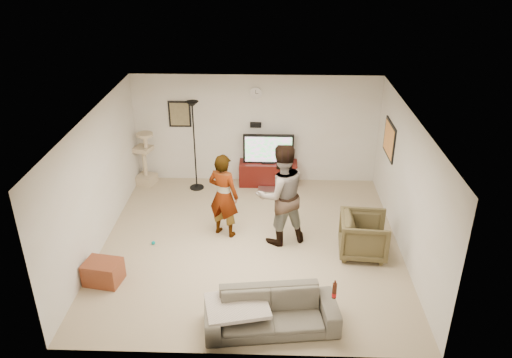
{
  "coord_description": "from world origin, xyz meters",
  "views": [
    {
      "loc": [
        0.36,
        -7.94,
        5.27
      ],
      "look_at": [
        0.09,
        0.2,
        1.26
      ],
      "focal_mm": 35.41,
      "sensor_mm": 36.0,
      "label": 1
    }
  ],
  "objects_px": {
    "tv": "(268,149)",
    "person_right": "(281,195)",
    "tv_stand": "(268,173)",
    "sofa": "(271,312)",
    "armchair": "(364,235)",
    "cat_tree": "(144,158)",
    "side_table": "(103,272)",
    "floor_lamp": "(195,146)",
    "person_left": "(224,196)",
    "beer_bottle": "(334,291)"
  },
  "relations": [
    {
      "from": "tv",
      "to": "floor_lamp",
      "type": "relative_size",
      "value": 0.55
    },
    {
      "from": "tv_stand",
      "to": "beer_bottle",
      "type": "relative_size",
      "value": 5.26
    },
    {
      "from": "floor_lamp",
      "to": "cat_tree",
      "type": "relative_size",
      "value": 1.62
    },
    {
      "from": "cat_tree",
      "to": "floor_lamp",
      "type": "bearing_deg",
      "value": -9.52
    },
    {
      "from": "tv",
      "to": "person_right",
      "type": "height_order",
      "value": "person_right"
    },
    {
      "from": "floor_lamp",
      "to": "sofa",
      "type": "xyz_separation_m",
      "value": [
        1.72,
        -4.45,
        -0.74
      ]
    },
    {
      "from": "tv_stand",
      "to": "armchair",
      "type": "relative_size",
      "value": 1.56
    },
    {
      "from": "cat_tree",
      "to": "person_left",
      "type": "height_order",
      "value": "person_left"
    },
    {
      "from": "armchair",
      "to": "tv_stand",
      "type": "bearing_deg",
      "value": 37.16
    },
    {
      "from": "sofa",
      "to": "side_table",
      "type": "relative_size",
      "value": 3.31
    },
    {
      "from": "person_left",
      "to": "sofa",
      "type": "distance_m",
      "value": 2.76
    },
    {
      "from": "tv",
      "to": "sofa",
      "type": "relative_size",
      "value": 0.58
    },
    {
      "from": "person_right",
      "to": "beer_bottle",
      "type": "height_order",
      "value": "person_right"
    },
    {
      "from": "floor_lamp",
      "to": "tv",
      "type": "bearing_deg",
      "value": 8.74
    },
    {
      "from": "tv_stand",
      "to": "cat_tree",
      "type": "relative_size",
      "value": 1.04
    },
    {
      "from": "floor_lamp",
      "to": "sofa",
      "type": "distance_m",
      "value": 4.83
    },
    {
      "from": "tv_stand",
      "to": "armchair",
      "type": "bearing_deg",
      "value": -57.69
    },
    {
      "from": "tv",
      "to": "beer_bottle",
      "type": "height_order",
      "value": "tv"
    },
    {
      "from": "sofa",
      "to": "tv",
      "type": "bearing_deg",
      "value": 84.1
    },
    {
      "from": "floor_lamp",
      "to": "cat_tree",
      "type": "xyz_separation_m",
      "value": [
        -1.2,
        0.2,
        -0.39
      ]
    },
    {
      "from": "floor_lamp",
      "to": "beer_bottle",
      "type": "height_order",
      "value": "floor_lamp"
    },
    {
      "from": "person_left",
      "to": "person_right",
      "type": "height_order",
      "value": "person_right"
    },
    {
      "from": "person_right",
      "to": "tv",
      "type": "bearing_deg",
      "value": -104.74
    },
    {
      "from": "cat_tree",
      "to": "armchair",
      "type": "bearing_deg",
      "value": -30.64
    },
    {
      "from": "tv",
      "to": "floor_lamp",
      "type": "height_order",
      "value": "floor_lamp"
    },
    {
      "from": "tv_stand",
      "to": "sofa",
      "type": "height_order",
      "value": "sofa"
    },
    {
      "from": "person_left",
      "to": "side_table",
      "type": "height_order",
      "value": "person_left"
    },
    {
      "from": "tv_stand",
      "to": "side_table",
      "type": "distance_m",
      "value": 4.59
    },
    {
      "from": "floor_lamp",
      "to": "beer_bottle",
      "type": "distance_m",
      "value": 5.17
    },
    {
      "from": "side_table",
      "to": "floor_lamp",
      "type": "bearing_deg",
      "value": 72.87
    },
    {
      "from": "person_right",
      "to": "tv_stand",
      "type": "bearing_deg",
      "value": -104.74
    },
    {
      "from": "cat_tree",
      "to": "beer_bottle",
      "type": "distance_m",
      "value": 6.01
    },
    {
      "from": "floor_lamp",
      "to": "cat_tree",
      "type": "bearing_deg",
      "value": 170.48
    },
    {
      "from": "tv_stand",
      "to": "beer_bottle",
      "type": "xyz_separation_m",
      "value": [
        0.99,
        -4.7,
        0.42
      ]
    },
    {
      "from": "sofa",
      "to": "side_table",
      "type": "bearing_deg",
      "value": 153.56
    },
    {
      "from": "sofa",
      "to": "side_table",
      "type": "xyz_separation_m",
      "value": [
        -2.79,
        0.98,
        -0.09
      ]
    },
    {
      "from": "tv_stand",
      "to": "person_left",
      "type": "height_order",
      "value": "person_left"
    },
    {
      "from": "person_right",
      "to": "beer_bottle",
      "type": "bearing_deg",
      "value": 86.65
    },
    {
      "from": "tv_stand",
      "to": "person_right",
      "type": "bearing_deg",
      "value": -83.89
    },
    {
      "from": "cat_tree",
      "to": "person_left",
      "type": "xyz_separation_m",
      "value": [
        2.01,
        -2.11,
        0.2
      ]
    },
    {
      "from": "beer_bottle",
      "to": "armchair",
      "type": "height_order",
      "value": "beer_bottle"
    },
    {
      "from": "side_table",
      "to": "tv",
      "type": "bearing_deg",
      "value": 54.11
    },
    {
      "from": "cat_tree",
      "to": "side_table",
      "type": "distance_m",
      "value": 3.7
    },
    {
      "from": "armchair",
      "to": "cat_tree",
      "type": "bearing_deg",
      "value": 64.21
    },
    {
      "from": "sofa",
      "to": "beer_bottle",
      "type": "bearing_deg",
      "value": -7.1
    },
    {
      "from": "tv",
      "to": "person_left",
      "type": "relative_size",
      "value": 0.68
    },
    {
      "from": "tv",
      "to": "side_table",
      "type": "distance_m",
      "value": 4.64
    },
    {
      "from": "sofa",
      "to": "armchair",
      "type": "xyz_separation_m",
      "value": [
        1.64,
        1.95,
        0.1
      ]
    },
    {
      "from": "floor_lamp",
      "to": "person_right",
      "type": "bearing_deg",
      "value": -48.36
    },
    {
      "from": "tv_stand",
      "to": "cat_tree",
      "type": "height_order",
      "value": "cat_tree"
    }
  ]
}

